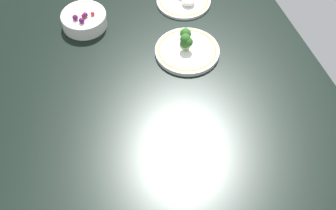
{
  "coord_description": "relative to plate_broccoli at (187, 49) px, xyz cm",
  "views": [
    {
      "loc": [
        82.17,
        -26.09,
        117.44
      ],
      "look_at": [
        0.0,
        0.0,
        6.0
      ],
      "focal_mm": 49.02,
      "sensor_mm": 36.0,
      "label": 1
    }
  ],
  "objects": [
    {
      "name": "plate_eggs",
      "position": [
        -25.2,
        7.51,
        -0.61
      ],
      "size": [
        20.4,
        20.4,
        4.62
      ],
      "color": "white",
      "rests_on": "dining_table"
    },
    {
      "name": "bowl_berries",
      "position": [
        -23.93,
        -30.68,
        1.19
      ],
      "size": [
        16.16,
        16.16,
        6.87
      ],
      "color": "white",
      "rests_on": "dining_table"
    },
    {
      "name": "plate_broccoli",
      "position": [
        0.0,
        0.0,
        0.0
      ],
      "size": [
        22.07,
        22.07,
        7.71
      ],
      "color": "white",
      "rests_on": "dining_table"
    },
    {
      "name": "dining_table",
      "position": [
        21.41,
        -13.59,
        -3.64
      ],
      "size": [
        147.42,
        109.41,
        4.0
      ],
      "primitive_type": "cube",
      "color": "black",
      "rests_on": "ground"
    }
  ]
}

